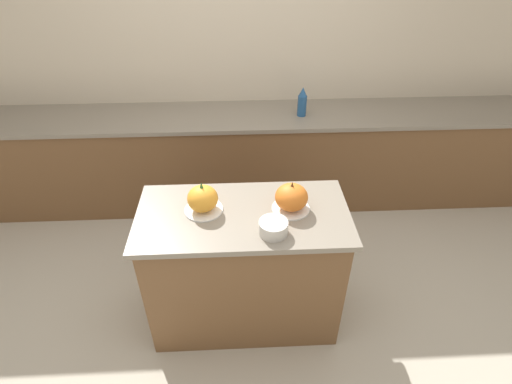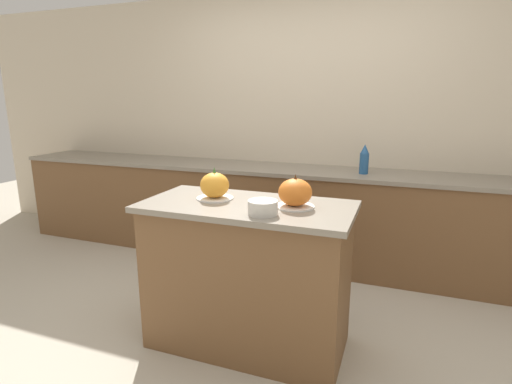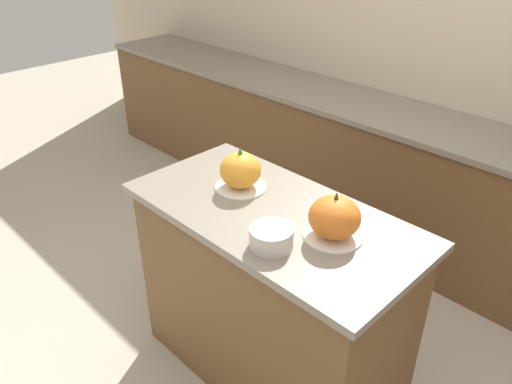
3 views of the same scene
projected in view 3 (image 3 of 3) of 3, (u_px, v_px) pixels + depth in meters
The scene contains 7 objects.
ground_plane at pixel (269, 368), 2.47m from camera, with size 12.00×12.00×0.00m, color #BCB29E.
wall_back at pixel (476, 52), 2.89m from camera, with size 8.00×0.06×2.50m.
kitchen_island at pixel (271, 297), 2.24m from camera, with size 1.25×0.62×0.92m.
back_counter at pixel (424, 192), 3.09m from camera, with size 6.00×0.60×0.89m.
pumpkin_cake_left at pixel (241, 171), 2.14m from camera, with size 0.23×0.23×0.20m.
pumpkin_cake_right at pixel (334, 218), 1.82m from camera, with size 0.22×0.22×0.19m.
mixing_bowl at pixel (271, 237), 1.78m from camera, with size 0.16×0.16×0.08m.
Camera 3 is at (1.16, -1.25, 1.99)m, focal length 35.00 mm.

